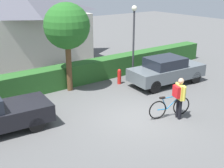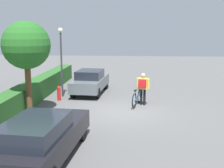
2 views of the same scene
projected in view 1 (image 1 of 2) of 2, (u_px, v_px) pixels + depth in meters
The scene contains 9 objects.
ground_plane at pixel (137, 118), 11.65m from camera, with size 60.00×60.00×0.00m, color #555555.
hedge_row at pixel (75, 74), 15.26m from camera, with size 18.71×0.90×1.09m, color #285B24.
house_distant at pixel (22, 26), 18.63m from camera, with size 8.21×4.99×4.75m.
parked_car_far at pixel (166, 70), 15.18m from camera, with size 4.20×1.97×1.45m.
bicycle at pixel (170, 107), 11.61m from camera, with size 1.81×0.65×0.96m.
person_rider at pixel (179, 94), 11.27m from camera, with size 0.46×0.65×1.68m.
street_lamp at pixel (134, 33), 15.15m from camera, with size 0.28×0.28×3.99m.
tree_kerbside at pixel (67, 27), 13.50m from camera, with size 2.17×2.17×4.27m.
fire_hydrant at pixel (119, 76), 15.32m from camera, with size 0.20×0.20×0.81m.
Camera 1 is at (-7.02, -7.88, 5.22)m, focal length 46.64 mm.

